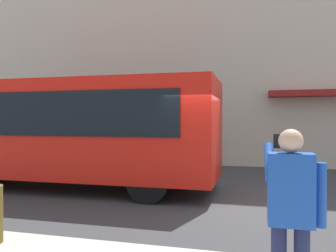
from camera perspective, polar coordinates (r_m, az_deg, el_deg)
ground_plane at (r=8.30m, az=9.21°, el=-12.53°), size 60.00×60.00×0.00m
building_facade_far at (r=15.40m, az=11.68°, el=16.16°), size 28.00×1.55×12.00m
red_bus at (r=10.08m, az=-18.05°, el=-0.53°), size 9.05×2.54×3.08m
pedestrian_photographer at (r=3.35m, az=20.17°, el=-12.71°), size 0.53×0.52×1.70m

